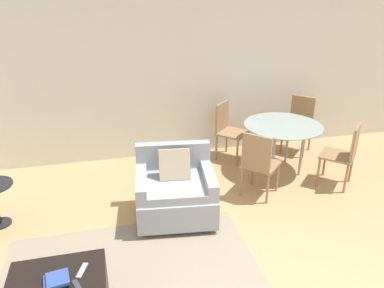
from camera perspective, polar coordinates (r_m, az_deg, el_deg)
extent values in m
cube|color=beige|center=(5.81, -1.94, 11.30)|extent=(12.00, 0.06, 2.75)
cube|color=gray|center=(3.83, -9.05, -19.65)|extent=(2.48, 1.77, 0.00)
cube|color=brown|center=(3.96, -9.30, -17.90)|extent=(2.43, 0.06, 0.00)
cube|color=brown|center=(4.24, -9.74, -14.78)|extent=(2.43, 0.06, 0.00)
cube|color=#999EA8|center=(4.48, -2.48, -8.62)|extent=(0.99, 0.92, 0.33)
cube|color=#999EA8|center=(4.34, -2.50, -6.43)|extent=(0.74, 0.77, 0.10)
cube|color=#999EA8|center=(4.60, -2.90, -2.29)|extent=(0.91, 0.23, 0.43)
cube|color=#999EA8|center=(4.33, -7.72, -5.89)|extent=(0.21, 0.76, 0.20)
cube|color=#999EA8|center=(4.38, 2.57, -5.35)|extent=(0.21, 0.76, 0.20)
cylinder|color=brown|center=(4.31, -7.14, -13.40)|extent=(0.05, 0.05, 0.06)
cylinder|color=brown|center=(4.35, 2.88, -12.80)|extent=(0.05, 0.05, 0.06)
cylinder|color=brown|center=(4.85, -7.15, -8.74)|extent=(0.05, 0.05, 0.06)
cylinder|color=brown|center=(4.89, 1.63, -8.26)|extent=(0.05, 0.05, 0.06)
cube|color=tan|center=(4.35, -2.69, -3.13)|extent=(0.38, 0.25, 0.37)
cube|color=#2D478C|center=(3.30, -20.00, -19.00)|extent=(0.20, 0.18, 0.03)
cube|color=#2D478C|center=(3.27, -19.78, -18.77)|extent=(0.20, 0.20, 0.03)
cube|color=#B7B7BC|center=(3.34, -16.41, -17.98)|extent=(0.10, 0.17, 0.01)
cube|color=#333338|center=(3.22, -17.04, -20.04)|extent=(0.10, 0.17, 0.01)
cylinder|color=black|center=(5.00, -27.17, -10.72)|extent=(0.25, 0.25, 0.02)
cylinder|color=#8C9E99|center=(5.51, 13.71, 2.81)|extent=(1.12, 1.12, 0.01)
cylinder|color=#99999E|center=(5.37, 12.29, -1.78)|extent=(0.04, 0.04, 0.71)
cylinder|color=#99999E|center=(5.57, 16.33, -1.30)|extent=(0.04, 0.04, 0.71)
cylinder|color=#99999E|center=(5.73, 10.48, 0.02)|extent=(0.04, 0.04, 0.71)
cylinder|color=#99999E|center=(5.91, 14.33, 0.41)|extent=(0.04, 0.04, 0.71)
cube|color=#93704C|center=(4.93, 10.45, -3.02)|extent=(0.59, 0.59, 0.03)
cube|color=#93704C|center=(4.67, 9.79, -1.28)|extent=(0.29, 0.29, 0.45)
cylinder|color=#93704C|center=(5.13, 12.88, -4.94)|extent=(0.03, 0.03, 0.42)
cylinder|color=#93704C|center=(5.24, 9.17, -4.01)|extent=(0.03, 0.03, 0.42)
cylinder|color=#93704C|center=(4.83, 11.44, -6.71)|extent=(0.03, 0.03, 0.42)
cylinder|color=#93704C|center=(4.94, 7.54, -5.69)|extent=(0.03, 0.03, 0.42)
cube|color=#93704C|center=(5.45, 21.26, -1.63)|extent=(0.59, 0.59, 0.03)
cube|color=#93704C|center=(5.34, 23.61, 0.27)|extent=(0.29, 0.29, 0.45)
cylinder|color=#93704C|center=(5.73, 19.55, -2.62)|extent=(0.03, 0.03, 0.42)
cylinder|color=#93704C|center=(5.41, 18.68, -4.08)|extent=(0.03, 0.03, 0.42)
cylinder|color=#93704C|center=(5.69, 23.06, -3.40)|extent=(0.03, 0.03, 0.42)
cylinder|color=#93704C|center=(5.37, 22.39, -4.92)|extent=(0.03, 0.03, 0.42)
cube|color=#93704C|center=(5.87, 6.17, 1.70)|extent=(0.59, 0.59, 0.03)
cube|color=#93704C|center=(5.86, 4.60, 4.25)|extent=(0.29, 0.29, 0.45)
cylinder|color=#93704C|center=(5.74, 6.91, -1.30)|extent=(0.03, 0.03, 0.42)
cylinder|color=#93704C|center=(6.04, 8.36, -0.07)|extent=(0.03, 0.03, 0.42)
cylinder|color=#93704C|center=(5.88, 3.74, -0.54)|extent=(0.03, 0.03, 0.42)
cylinder|color=#93704C|center=(6.18, 5.30, 0.63)|extent=(0.03, 0.03, 0.42)
cube|color=#93704C|center=(6.32, 15.77, 2.53)|extent=(0.59, 0.59, 0.03)
cube|color=#93704C|center=(6.41, 16.49, 5.05)|extent=(0.29, 0.29, 0.45)
cylinder|color=#93704C|center=(6.28, 13.51, 0.45)|extent=(0.03, 0.03, 0.42)
cylinder|color=#93704C|center=(6.20, 16.64, -0.24)|extent=(0.03, 0.03, 0.42)
cylinder|color=#93704C|center=(6.60, 14.52, 1.49)|extent=(0.03, 0.03, 0.42)
cylinder|color=#93704C|center=(6.52, 17.51, 0.85)|extent=(0.03, 0.03, 0.42)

